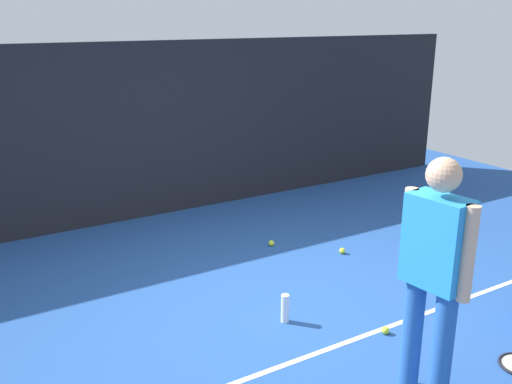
% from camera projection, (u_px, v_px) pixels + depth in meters
% --- Properties ---
extents(ground_plane, '(12.00, 12.00, 0.00)m').
position_uv_depth(ground_plane, '(279.00, 310.00, 5.06)').
color(ground_plane, '#234C93').
extents(back_fence, '(10.00, 0.10, 2.23)m').
position_uv_depth(back_fence, '(150.00, 131.00, 7.18)').
color(back_fence, black).
rests_on(back_fence, ground).
extents(court_line, '(9.00, 0.05, 0.00)m').
position_uv_depth(court_line, '(329.00, 349.00, 4.47)').
color(court_line, white).
rests_on(court_line, ground).
extents(tennis_player, '(0.27, 0.53, 1.70)m').
position_uv_depth(tennis_player, '(434.00, 268.00, 3.63)').
color(tennis_player, '#2659A5').
rests_on(tennis_player, ground).
extents(tennis_ball_by_fence, '(0.07, 0.07, 0.07)m').
position_uv_depth(tennis_ball_by_fence, '(271.00, 243.00, 6.45)').
color(tennis_ball_by_fence, '#CCE033').
rests_on(tennis_ball_by_fence, ground).
extents(tennis_ball_mid_court, '(0.07, 0.07, 0.07)m').
position_uv_depth(tennis_ball_mid_court, '(342.00, 251.00, 6.24)').
color(tennis_ball_mid_court, '#CCE033').
rests_on(tennis_ball_mid_court, ground).
extents(tennis_ball_far_left, '(0.07, 0.07, 0.07)m').
position_uv_depth(tennis_ball_far_left, '(385.00, 330.00, 4.67)').
color(tennis_ball_far_left, '#CCE033').
rests_on(tennis_ball_far_left, ground).
extents(water_bottle, '(0.07, 0.07, 0.25)m').
position_uv_depth(water_bottle, '(285.00, 308.00, 4.83)').
color(water_bottle, white).
rests_on(water_bottle, ground).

